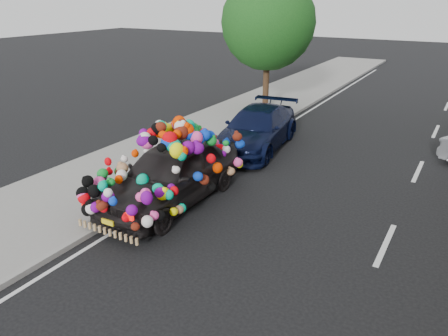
# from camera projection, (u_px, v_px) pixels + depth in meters

# --- Properties ---
(ground) EXTENTS (100.00, 100.00, 0.00)m
(ground) POSITION_uv_depth(u_px,v_px,m) (242.00, 208.00, 11.33)
(ground) COLOR black
(ground) RESTS_ON ground
(sidewalk) EXTENTS (4.00, 60.00, 0.12)m
(sidewalk) POSITION_uv_depth(u_px,v_px,m) (117.00, 174.00, 13.31)
(sidewalk) COLOR gray
(sidewalk) RESTS_ON ground
(kerb) EXTENTS (0.15, 60.00, 0.13)m
(kerb) POSITION_uv_depth(u_px,v_px,m) (169.00, 187.00, 12.40)
(kerb) COLOR gray
(kerb) RESTS_ON ground
(lane_markings) EXTENTS (6.00, 50.00, 0.01)m
(lane_markings) POSITION_uv_depth(u_px,v_px,m) (385.00, 244.00, 9.64)
(lane_markings) COLOR silver
(lane_markings) RESTS_ON ground
(tree_near_sidewalk) EXTENTS (4.20, 4.20, 6.13)m
(tree_near_sidewalk) POSITION_uv_depth(u_px,v_px,m) (268.00, 22.00, 19.26)
(tree_near_sidewalk) COLOR #332114
(tree_near_sidewalk) RESTS_ON ground
(plush_art_car) EXTENTS (2.25, 4.89, 2.24)m
(plush_art_car) POSITION_uv_depth(u_px,v_px,m) (171.00, 161.00, 11.27)
(plush_art_car) COLOR black
(plush_art_car) RESTS_ON ground
(navy_sedan) EXTENTS (2.57, 5.14, 1.43)m
(navy_sedan) POSITION_uv_depth(u_px,v_px,m) (257.00, 129.00, 15.52)
(navy_sedan) COLOR black
(navy_sedan) RESTS_ON ground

